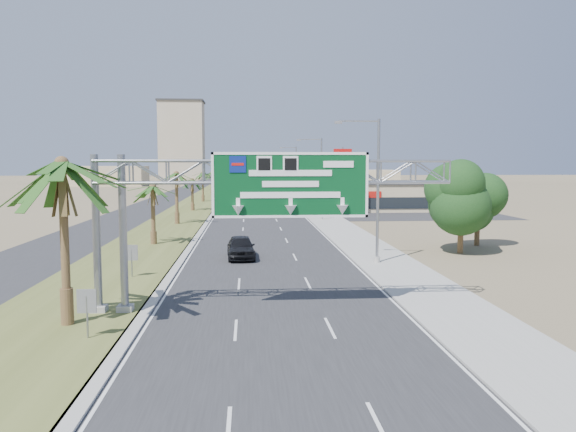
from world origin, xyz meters
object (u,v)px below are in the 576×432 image
(store_building, at_px, (405,196))
(pole_sign_red_far, at_px, (314,166))
(sign_gantry, at_px, (256,184))
(car_left_lane, at_px, (241,247))
(pole_sign_red_near, at_px, (343,162))
(car_right_lane, at_px, (272,207))
(car_mid_lane, at_px, (269,209))
(pole_sign_blue, at_px, (348,171))
(palm_near, at_px, (62,165))
(car_far, at_px, (242,196))
(signal_mast, at_px, (290,177))

(store_building, xyz_separation_m, pole_sign_red_far, (-11.23, 21.26, 4.42))
(sign_gantry, height_order, car_left_lane, sign_gantry)
(sign_gantry, xyz_separation_m, pole_sign_red_near, (12.03, 47.17, 1.05))
(car_right_lane, bearing_deg, car_mid_lane, -92.43)
(pole_sign_red_near, bearing_deg, pole_sign_blue, 68.05)
(store_building, bearing_deg, pole_sign_blue, -149.29)
(palm_near, relative_size, store_building, 0.46)
(car_far, height_order, pole_sign_red_far, pole_sign_red_far)
(car_right_lane, xyz_separation_m, pole_sign_blue, (10.22, -4.15, 5.21))
(palm_near, height_order, car_mid_lane, palm_near)
(car_far, bearing_deg, car_right_lane, -85.43)
(pole_sign_blue, bearing_deg, sign_gantry, -104.80)
(car_right_lane, bearing_deg, pole_sign_red_near, -33.38)
(car_mid_lane, height_order, pole_sign_red_near, pole_sign_red_near)
(palm_near, relative_size, pole_sign_blue, 1.06)
(pole_sign_blue, distance_m, pole_sign_red_far, 27.11)
(pole_sign_blue, bearing_deg, store_building, 30.71)
(car_left_lane, xyz_separation_m, pole_sign_red_near, (12.97, 32.28, 6.28))
(palm_near, distance_m, car_far, 84.08)
(car_right_lane, bearing_deg, pole_sign_red_far, 74.59)
(car_mid_lane, height_order, pole_sign_blue, pole_sign_blue)
(car_left_lane, distance_m, car_mid_lane, 34.77)
(pole_sign_red_far, bearing_deg, sign_gantry, -98.70)
(sign_gantry, bearing_deg, car_right_lane, 86.78)
(car_far, relative_size, pole_sign_red_near, 0.50)
(store_building, relative_size, car_mid_lane, 3.88)
(car_mid_lane, bearing_deg, palm_near, -102.77)
(sign_gantry, height_order, signal_mast, signal_mast)
(car_left_lane, bearing_deg, pole_sign_red_far, 75.43)
(signal_mast, relative_size, car_right_lane, 2.17)
(car_right_lane, distance_m, pole_sign_blue, 12.20)
(sign_gantry, height_order, car_mid_lane, sign_gantry)
(store_building, height_order, pole_sign_blue, pole_sign_blue)
(pole_sign_red_near, xyz_separation_m, pole_sign_blue, (1.25, 3.09, -1.25))
(car_right_lane, height_order, pole_sign_red_near, pole_sign_red_near)
(signal_mast, bearing_deg, pole_sign_blue, -59.12)
(store_building, xyz_separation_m, pole_sign_red_near, (-11.03, -8.90, 5.11))
(store_building, xyz_separation_m, car_mid_lane, (-20.69, -6.57, -1.24))
(store_building, distance_m, pole_sign_blue, 12.01)
(sign_gantry, relative_size, store_building, 0.93)
(sign_gantry, relative_size, car_mid_lane, 3.61)
(signal_mast, xyz_separation_m, pole_sign_blue, (7.05, -11.78, 1.01))
(car_left_lane, bearing_deg, store_building, 56.76)
(store_building, xyz_separation_m, car_right_lane, (-20.00, -1.66, -1.34))
(signal_mast, xyz_separation_m, car_far, (-7.77, 19.61, -4.19))
(palm_near, relative_size, car_left_lane, 1.71)
(car_mid_lane, bearing_deg, car_right_lane, 80.83)
(store_building, bearing_deg, car_far, 133.87)
(sign_gantry, bearing_deg, pole_sign_red_far, 81.30)
(sign_gantry, bearing_deg, signal_mast, 84.26)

